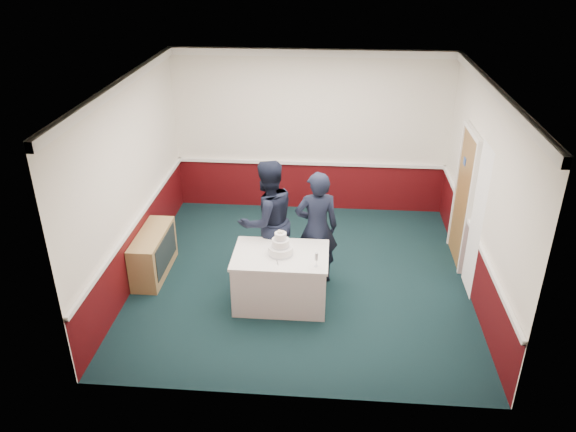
# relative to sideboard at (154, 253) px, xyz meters

# --- Properties ---
(ground) EXTENTS (5.00, 5.00, 0.00)m
(ground) POSITION_rel_sideboard_xyz_m (2.28, 0.06, -0.35)
(ground) COLOR black
(ground) RESTS_ON ground
(room_shell) EXTENTS (5.00, 5.00, 3.00)m
(room_shell) POSITION_rel_sideboard_xyz_m (2.36, 0.67, 1.62)
(room_shell) COLOR silver
(room_shell) RESTS_ON ground
(sideboard) EXTENTS (0.41, 1.20, 0.70)m
(sideboard) POSITION_rel_sideboard_xyz_m (0.00, 0.00, 0.00)
(sideboard) COLOR tan
(sideboard) RESTS_ON ground
(cake_table) EXTENTS (1.32, 0.92, 0.79)m
(cake_table) POSITION_rel_sideboard_xyz_m (2.02, -0.59, 0.05)
(cake_table) COLOR white
(cake_table) RESTS_ON ground
(wedding_cake) EXTENTS (0.35, 0.35, 0.36)m
(wedding_cake) POSITION_rel_sideboard_xyz_m (2.02, -0.59, 0.55)
(wedding_cake) COLOR white
(wedding_cake) RESTS_ON cake_table
(cake_knife) EXTENTS (0.07, 0.22, 0.00)m
(cake_knife) POSITION_rel_sideboard_xyz_m (1.99, -0.79, 0.44)
(cake_knife) COLOR silver
(cake_knife) RESTS_ON cake_table
(champagne_flute) EXTENTS (0.05, 0.05, 0.21)m
(champagne_flute) POSITION_rel_sideboard_xyz_m (2.52, -0.87, 0.58)
(champagne_flute) COLOR silver
(champagne_flute) RESTS_ON cake_table
(person_man) EXTENTS (1.17, 1.12, 1.90)m
(person_man) POSITION_rel_sideboard_xyz_m (1.76, 0.08, 0.60)
(person_man) COLOR black
(person_man) RESTS_ON ground
(person_woman) EXTENTS (0.71, 0.54, 1.77)m
(person_woman) POSITION_rel_sideboard_xyz_m (2.49, 0.04, 0.53)
(person_woman) COLOR black
(person_woman) RESTS_ON ground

